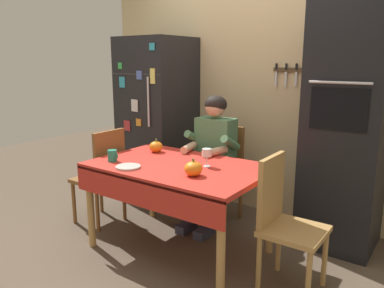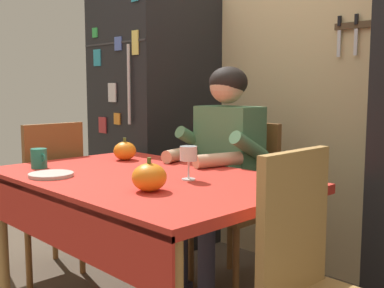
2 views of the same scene
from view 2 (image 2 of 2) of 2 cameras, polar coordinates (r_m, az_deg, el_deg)
name	(u,v)px [view 2 (image 2 of 2)]	position (r m, az deg, el deg)	size (l,w,h in m)	color
back_wall_assembly	(308,60)	(3.00, 13.84, 9.89)	(3.70, 0.13, 2.60)	#D1B784
refrigerator	(154,120)	(3.38, -4.59, 2.92)	(0.68, 0.71, 1.80)	black
dining_table	(139,194)	(2.13, -6.48, -6.09)	(1.40, 0.90, 0.74)	tan
chair_behind_person	(242,196)	(2.74, 6.10, -6.25)	(0.40, 0.40, 0.93)	brown
seated_person	(220,161)	(2.56, 3.47, -2.01)	(0.47, 0.55, 1.25)	#38384C
chair_left_side	(47,193)	(2.92, -17.18, -5.72)	(0.40, 0.40, 0.93)	brown
chair_right_side	(319,284)	(1.61, 15.17, -16.03)	(0.40, 0.40, 0.93)	tan
coffee_mug	(39,158)	(2.41, -18.05, -1.66)	(0.10, 0.08, 0.10)	#237F66
wine_glass	(189,155)	(1.99, -0.43, -1.36)	(0.07, 0.07, 0.15)	white
pumpkin_large	(149,177)	(1.80, -5.20, -4.03)	(0.13, 0.13, 0.13)	orange
pumpkin_medium	(125,151)	(2.58, -8.15, -0.83)	(0.12, 0.12, 0.12)	orange
serving_tray	(51,175)	(2.18, -16.72, -3.60)	(0.20, 0.20, 0.02)	#B7B2A8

